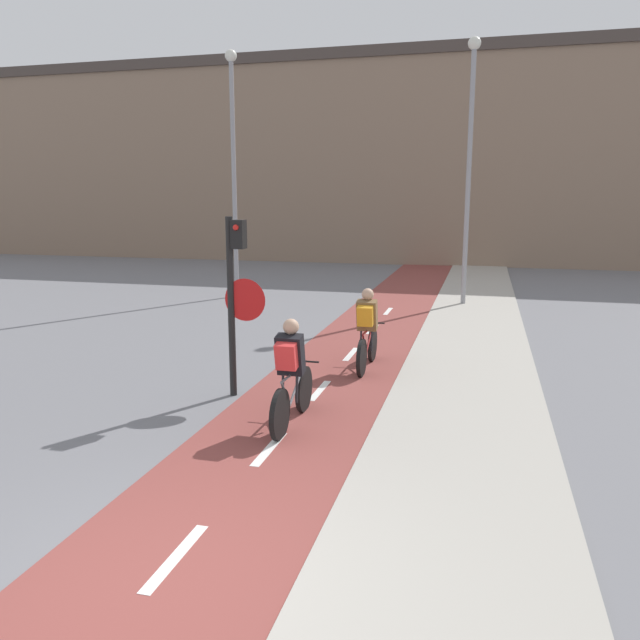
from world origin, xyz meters
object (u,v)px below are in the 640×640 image
street_lamp_sidewalk (470,148)px  cyclist_near (291,376)px  traffic_light_pole (236,286)px  cyclist_far (367,332)px  street_lamp_far (233,152)px

street_lamp_sidewalk → cyclist_near: 11.65m
traffic_light_pole → cyclist_far: size_ratio=1.60×
street_lamp_sidewalk → cyclist_far: (-1.48, -7.70, -3.80)m
street_lamp_sidewalk → traffic_light_pole: bearing=-108.1°
cyclist_near → traffic_light_pole: bearing=138.5°
street_lamp_far → cyclist_near: 12.44m
street_lamp_far → cyclist_far: (5.64, -7.52, -3.81)m
traffic_light_pole → street_lamp_far: (-3.93, 9.57, 2.75)m
cyclist_far → cyclist_near: bearing=-98.7°
street_lamp_far → traffic_light_pole: bearing=-67.7°
traffic_light_pole → street_lamp_sidewalk: street_lamp_sidewalk is taller
street_lamp_sidewalk → cyclist_far: 8.71m
traffic_light_pole → street_lamp_far: size_ratio=0.38×
street_lamp_sidewalk → cyclist_near: (-1.96, -10.84, -3.80)m
traffic_light_pole → cyclist_far: traffic_light_pole is taller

